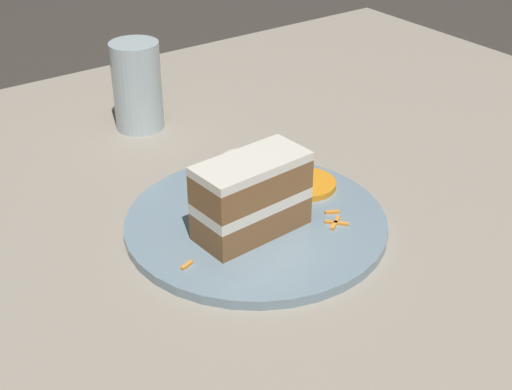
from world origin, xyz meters
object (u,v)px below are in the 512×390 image
(cream_dollop, at_px, (236,165))
(orange_garnish, at_px, (306,184))
(cake_slice, at_px, (252,196))
(plate, at_px, (256,223))
(drinking_glass, at_px, (138,92))

(cream_dollop, relative_size, orange_garnish, 0.67)
(cream_dollop, bearing_deg, orange_garnish, 130.78)
(cake_slice, bearing_deg, orange_garnish, 106.34)
(plate, bearing_deg, orange_garnish, -165.68)
(orange_garnish, relative_size, drinking_glass, 0.58)
(plate, xyz_separation_m, drinking_glass, (-0.02, -0.30, 0.05))
(cream_dollop, xyz_separation_m, drinking_glass, (0.01, -0.21, 0.02))
(orange_garnish, bearing_deg, cake_slice, 20.33)
(orange_garnish, bearing_deg, drinking_glass, -76.02)
(plate, height_order, cream_dollop, cream_dollop)
(cream_dollop, relative_size, drinking_glass, 0.39)
(orange_garnish, bearing_deg, cream_dollop, -49.22)
(cake_slice, bearing_deg, plate, 129.41)
(plate, distance_m, cake_slice, 0.05)
(cake_slice, relative_size, orange_garnish, 1.74)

